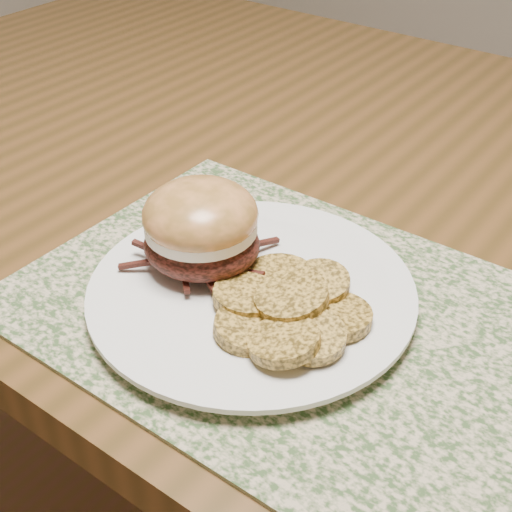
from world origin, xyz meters
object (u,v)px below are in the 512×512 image
Objects in this scene: dining_table at (324,217)px; dinner_plate at (252,294)px; pork_sandwich at (201,227)px; fork at (147,238)px.

dining_table is 5.77× the size of dinner_plate.
dinner_plate is 2.26× the size of pork_sandwich.
dinner_plate is at bearing -9.50° from pork_sandwich.
dining_table is at bearing 108.55° from dinner_plate.
pork_sandwich is 0.10m from fork.
fork is at bearing 161.96° from pork_sandwich.
dinner_plate is 0.07m from pork_sandwich.
pork_sandwich reaches higher than dinner_plate.
dinner_plate is at bearing -29.27° from fork.
dinner_plate is (0.09, -0.27, 0.09)m from dining_table.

